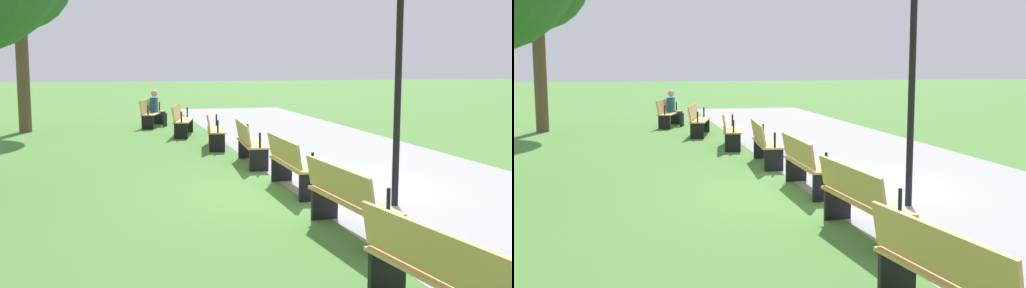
{
  "view_description": "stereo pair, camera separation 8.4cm",
  "coord_description": "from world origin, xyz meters",
  "views": [
    {
      "loc": [
        9.8,
        -2.94,
        2.13
      ],
      "look_at": [
        0.0,
        -0.67,
        0.8
      ],
      "focal_mm": 43.89,
      "sensor_mm": 36.0,
      "label": 1
    },
    {
      "loc": [
        9.82,
        -2.86,
        2.13
      ],
      "look_at": [
        0.0,
        -0.67,
        0.8
      ],
      "focal_mm": 43.89,
      "sensor_mm": 36.0,
      "label": 2
    }
  ],
  "objects": [
    {
      "name": "bench_5",
      "position": [
        2.78,
        -0.17,
        0.47
      ],
      "size": [
        1.84,
        0.6,
        0.89
      ],
      "rotation": [
        0.0,
        0.0,
        0.07
      ],
      "color": "tan",
      "rests_on": "ground"
    },
    {
      "name": "bench_2",
      "position": [
        -5.55,
        -0.47,
        0.47
      ],
      "size": [
        1.86,
        0.73,
        0.89
      ],
      "rotation": [
        0.0,
        0.0,
        -0.14
      ],
      "color": "tan",
      "rests_on": "ground"
    },
    {
      "name": "ground_plane",
      "position": [
        0.0,
        0.0,
        0.0
      ],
      "size": [
        120.0,
        120.0,
        0.0
      ],
      "primitive_type": "plane",
      "color": "#477A33"
    },
    {
      "name": "bench_3",
      "position": [
        -2.78,
        -0.17,
        0.47
      ],
      "size": [
        1.84,
        0.6,
        0.89
      ],
      "rotation": [
        0.0,
        0.0,
        -0.07
      ],
      "color": "tan",
      "rests_on": "ground"
    },
    {
      "name": "bench_4",
      "position": [
        0.0,
        -0.07,
        0.47
      ],
      "size": [
        1.81,
        0.47,
        0.89
      ],
      "color": "tan",
      "rests_on": "ground"
    },
    {
      "name": "bench_1",
      "position": [
        -8.28,
        -0.97,
        0.47
      ],
      "size": [
        1.87,
        0.85,
        0.89
      ],
      "rotation": [
        0.0,
        0.0,
        -0.22
      ],
      "color": "tan",
      "rests_on": "ground"
    },
    {
      "name": "lamp_post",
      "position": [
        1.39,
        1.13,
        2.98
      ],
      "size": [
        0.32,
        0.32,
        4.32
      ],
      "color": "black",
      "rests_on": "ground"
    },
    {
      "name": "bench_0",
      "position": [
        -10.98,
        -1.67,
        0.47
      ],
      "size": [
        1.87,
        0.97,
        0.89
      ],
      "rotation": [
        0.0,
        0.0,
        -0.29
      ],
      "color": "tan",
      "rests_on": "ground"
    },
    {
      "name": "bench_6",
      "position": [
        5.55,
        -0.47,
        0.47
      ],
      "size": [
        1.86,
        0.73,
        0.89
      ],
      "rotation": [
        0.0,
        0.0,
        0.14
      ],
      "color": "tan",
      "rests_on": "ground"
    },
    {
      "name": "person_seated",
      "position": [
        -11.12,
        -1.47,
        0.64
      ],
      "size": [
        0.44,
        0.58,
        1.2
      ],
      "rotation": [
        0.0,
        0.0,
        -0.29
      ],
      "color": "navy",
      "rests_on": "ground"
    },
    {
      "name": "path_paving",
      "position": [
        0.0,
        2.28,
        0.0
      ],
      "size": [
        37.0,
        4.69,
        0.01
      ],
      "primitive_type": "cube",
      "color": "#939399",
      "rests_on": "ground"
    }
  ]
}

